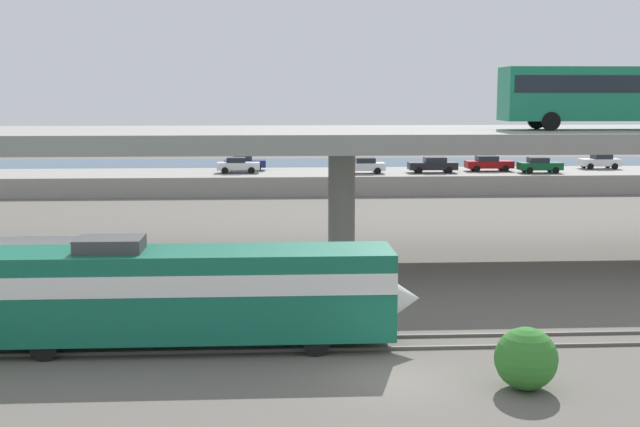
{
  "coord_description": "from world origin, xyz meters",
  "views": [
    {
      "loc": [
        -3.93,
        -26.7,
        9.39
      ],
      "look_at": [
        -1.39,
        17.0,
        3.14
      ],
      "focal_mm": 47.47,
      "sensor_mm": 36.0,
      "label": 1
    }
  ],
  "objects_px": {
    "train_locomotive": "(205,290)",
    "transit_bus_on_overpass": "(612,92)",
    "parked_car_3": "(245,163)",
    "parked_car_4": "(238,165)",
    "parked_car_0": "(600,161)",
    "parked_car_1": "(364,165)",
    "parked_car_2": "(540,165)",
    "parked_car_6": "(433,165)",
    "service_truck_west": "(41,273)",
    "parked_car_5": "(489,163)"
  },
  "relations": [
    {
      "from": "service_truck_west",
      "to": "parked_car_2",
      "type": "bearing_deg",
      "value": 50.01
    },
    {
      "from": "parked_car_3",
      "to": "parked_car_4",
      "type": "xyz_separation_m",
      "value": [
        -0.55,
        -2.75,
        -0.0
      ]
    },
    {
      "from": "parked_car_2",
      "to": "parked_car_4",
      "type": "xyz_separation_m",
      "value": [
        -28.85,
        1.65,
        -0.0
      ]
    },
    {
      "from": "transit_bus_on_overpass",
      "to": "parked_car_5",
      "type": "height_order",
      "value": "transit_bus_on_overpass"
    },
    {
      "from": "parked_car_1",
      "to": "parked_car_5",
      "type": "xyz_separation_m",
      "value": [
        12.51,
        1.71,
        0.0
      ]
    },
    {
      "from": "parked_car_3",
      "to": "parked_car_4",
      "type": "distance_m",
      "value": 2.81
    },
    {
      "from": "parked_car_4",
      "to": "parked_car_6",
      "type": "bearing_deg",
      "value": -2.63
    },
    {
      "from": "parked_car_0",
      "to": "parked_car_4",
      "type": "height_order",
      "value": "same"
    },
    {
      "from": "parked_car_0",
      "to": "parked_car_4",
      "type": "xyz_separation_m",
      "value": [
        -36.34,
        -2.42,
        -0.0
      ]
    },
    {
      "from": "parked_car_3",
      "to": "parked_car_5",
      "type": "relative_size",
      "value": 0.9
    },
    {
      "from": "parked_car_0",
      "to": "parked_car_6",
      "type": "relative_size",
      "value": 0.87
    },
    {
      "from": "parked_car_3",
      "to": "parked_car_1",
      "type": "bearing_deg",
      "value": -18.86
    },
    {
      "from": "parked_car_3",
      "to": "parked_car_4",
      "type": "height_order",
      "value": "same"
    },
    {
      "from": "train_locomotive",
      "to": "parked_car_2",
      "type": "xyz_separation_m",
      "value": [
        28.18,
        48.68,
        0.38
      ]
    },
    {
      "from": "parked_car_4",
      "to": "transit_bus_on_overpass",
      "type": "bearing_deg",
      "value": -58.29
    },
    {
      "from": "service_truck_west",
      "to": "parked_car_2",
      "type": "xyz_separation_m",
      "value": [
        35.77,
        42.63,
        0.93
      ]
    },
    {
      "from": "parked_car_0",
      "to": "parked_car_6",
      "type": "bearing_deg",
      "value": 10.51
    },
    {
      "from": "train_locomotive",
      "to": "transit_bus_on_overpass",
      "type": "bearing_deg",
      "value": 35.36
    },
    {
      "from": "train_locomotive",
      "to": "parked_car_4",
      "type": "height_order",
      "value": "train_locomotive"
    },
    {
      "from": "parked_car_6",
      "to": "train_locomotive",
      "type": "bearing_deg",
      "value": 69.99
    },
    {
      "from": "parked_car_4",
      "to": "service_truck_west",
      "type": "bearing_deg",
      "value": -98.87
    },
    {
      "from": "parked_car_1",
      "to": "parked_car_6",
      "type": "xyz_separation_m",
      "value": [
        6.73,
        0.29,
        0.0
      ]
    },
    {
      "from": "train_locomotive",
      "to": "parked_car_6",
      "type": "relative_size",
      "value": 3.56
    },
    {
      "from": "train_locomotive",
      "to": "parked_car_1",
      "type": "bearing_deg",
      "value": 77.07
    },
    {
      "from": "parked_car_3",
      "to": "parked_car_4",
      "type": "bearing_deg",
      "value": -101.25
    },
    {
      "from": "train_locomotive",
      "to": "parked_car_3",
      "type": "height_order",
      "value": "train_locomotive"
    },
    {
      "from": "parked_car_2",
      "to": "parked_car_6",
      "type": "xyz_separation_m",
      "value": [
        -10.16,
        0.79,
        0.0
      ]
    },
    {
      "from": "transit_bus_on_overpass",
      "to": "parked_car_6",
      "type": "height_order",
      "value": "transit_bus_on_overpass"
    },
    {
      "from": "transit_bus_on_overpass",
      "to": "parked_car_1",
      "type": "height_order",
      "value": "transit_bus_on_overpass"
    },
    {
      "from": "parked_car_0",
      "to": "transit_bus_on_overpass",
      "type": "bearing_deg",
      "value": 68.95
    },
    {
      "from": "parked_car_2",
      "to": "parked_car_3",
      "type": "xyz_separation_m",
      "value": [
        -28.31,
        4.4,
        -0.0
      ]
    },
    {
      "from": "train_locomotive",
      "to": "parked_car_6",
      "type": "bearing_deg",
      "value": 69.99
    },
    {
      "from": "parked_car_0",
      "to": "parked_car_1",
      "type": "relative_size",
      "value": 0.98
    },
    {
      "from": "parked_car_2",
      "to": "parked_car_4",
      "type": "distance_m",
      "value": 28.9
    },
    {
      "from": "parked_car_2",
      "to": "parked_car_6",
      "type": "height_order",
      "value": "same"
    },
    {
      "from": "transit_bus_on_overpass",
      "to": "parked_car_1",
      "type": "relative_size",
      "value": 2.93
    },
    {
      "from": "parked_car_5",
      "to": "transit_bus_on_overpass",
      "type": "bearing_deg",
      "value": -94.23
    },
    {
      "from": "train_locomotive",
      "to": "transit_bus_on_overpass",
      "type": "distance_m",
      "value": 26.92
    },
    {
      "from": "parked_car_1",
      "to": "parked_car_6",
      "type": "relative_size",
      "value": 0.88
    },
    {
      "from": "train_locomotive",
      "to": "parked_car_5",
      "type": "bearing_deg",
      "value": 64.94
    },
    {
      "from": "parked_car_1",
      "to": "transit_bus_on_overpass",
      "type": "bearing_deg",
      "value": 106.09
    },
    {
      "from": "parked_car_4",
      "to": "parked_car_6",
      "type": "height_order",
      "value": "same"
    },
    {
      "from": "transit_bus_on_overpass",
      "to": "parked_car_4",
      "type": "relative_size",
      "value": 2.97
    },
    {
      "from": "parked_car_2",
      "to": "parked_car_5",
      "type": "bearing_deg",
      "value": 153.25
    },
    {
      "from": "train_locomotive",
      "to": "parked_car_1",
      "type": "xyz_separation_m",
      "value": [
        11.29,
        49.18,
        0.38
      ]
    },
    {
      "from": "transit_bus_on_overpass",
      "to": "parked_car_1",
      "type": "distance_m",
      "value": 36.23
    },
    {
      "from": "parked_car_0",
      "to": "parked_car_3",
      "type": "height_order",
      "value": "same"
    },
    {
      "from": "parked_car_6",
      "to": "parked_car_0",
      "type": "bearing_deg",
      "value": -169.49
    },
    {
      "from": "transit_bus_on_overpass",
      "to": "parked_car_6",
      "type": "xyz_separation_m",
      "value": [
        -3.13,
        34.46,
        -6.89
      ]
    },
    {
      "from": "parked_car_3",
      "to": "parked_car_0",
      "type": "bearing_deg",
      "value": -0.53
    }
  ]
}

